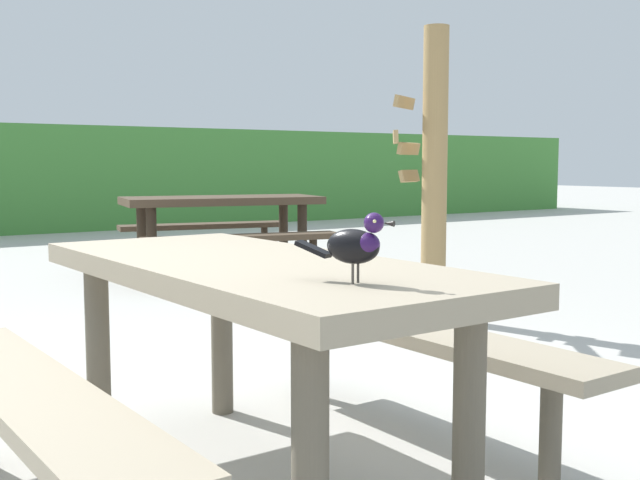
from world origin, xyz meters
The scene contains 5 objects.
ground_plane centered at (0.00, 0.00, 0.00)m, with size 60.00×60.00×0.00m, color #B7B5AD.
picnic_table_foreground centered at (0.39, -0.28, 0.56)m, with size 1.72×1.82×0.74m.
bird_grackle centered at (0.36, -0.88, 0.84)m, with size 0.15×0.27×0.18m.
picnic_table_mid_left centered at (2.51, 4.07, 0.56)m, with size 2.03×2.01×0.74m.
stalk_post_right_side centered at (2.74, 1.44, 0.99)m, with size 0.44×0.43×1.95m.
Camera 1 is at (-0.84, -2.47, 1.05)m, focal length 43.94 mm.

